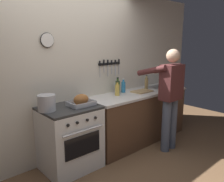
{
  "coord_description": "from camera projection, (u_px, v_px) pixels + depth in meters",
  "views": [
    {
      "loc": [
        -1.75,
        -1.61,
        1.77
      ],
      "look_at": [
        0.44,
        0.85,
        1.05
      ],
      "focal_mm": 36.42,
      "sensor_mm": 36.0,
      "label": 1
    }
  ],
  "objects": [
    {
      "name": "wall_back",
      "position": [
        68.0,
        74.0,
        3.4
      ],
      "size": [
        6.0,
        0.13,
        2.6
      ],
      "color": "beige",
      "rests_on": "ground"
    },
    {
      "name": "counter_block",
      "position": [
        138.0,
        116.0,
        4.1
      ],
      "size": [
        2.03,
        0.65,
        0.9
      ],
      "color": "brown",
      "rests_on": "ground"
    },
    {
      "name": "stove",
      "position": [
        70.0,
        138.0,
        3.17
      ],
      "size": [
        0.76,
        0.67,
        0.9
      ],
      "color": "white",
      "rests_on": "ground"
    },
    {
      "name": "person_cook",
      "position": [
        170.0,
        94.0,
        3.64
      ],
      "size": [
        0.51,
        0.63,
        1.66
      ],
      "rotation": [
        0.0,
        0.0,
        1.33
      ],
      "color": "#4C566B",
      "rests_on": "ground"
    },
    {
      "name": "roasting_pan",
      "position": [
        81.0,
        101.0,
        3.13
      ],
      "size": [
        0.35,
        0.26,
        0.16
      ],
      "color": "#B7B7BC",
      "rests_on": "stove"
    },
    {
      "name": "stock_pot",
      "position": [
        47.0,
        103.0,
        2.89
      ],
      "size": [
        0.23,
        0.23,
        0.21
      ],
      "color": "#B7B7BC",
      "rests_on": "stove"
    },
    {
      "name": "cutting_board",
      "position": [
        142.0,
        91.0,
        4.01
      ],
      "size": [
        0.36,
        0.24,
        0.02
      ],
      "primitive_type": "cube",
      "color": "tan",
      "rests_on": "counter_block"
    },
    {
      "name": "bottle_olive_oil",
      "position": [
        118.0,
        87.0,
        3.87
      ],
      "size": [
        0.08,
        0.08,
        0.28
      ],
      "color": "#385623",
      "rests_on": "counter_block"
    },
    {
      "name": "bottle_vinegar",
      "position": [
        146.0,
        83.0,
        4.21
      ],
      "size": [
        0.06,
        0.06,
        0.27
      ],
      "color": "#997F4C",
      "rests_on": "counter_block"
    },
    {
      "name": "bottle_dish_soap",
      "position": [
        123.0,
        87.0,
        3.95
      ],
      "size": [
        0.07,
        0.07,
        0.24
      ],
      "color": "#338CCC",
      "rests_on": "counter_block"
    },
    {
      "name": "bottle_cooking_oil",
      "position": [
        117.0,
        90.0,
        3.72
      ],
      "size": [
        0.08,
        0.08,
        0.24
      ],
      "color": "gold",
      "rests_on": "counter_block"
    }
  ]
}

